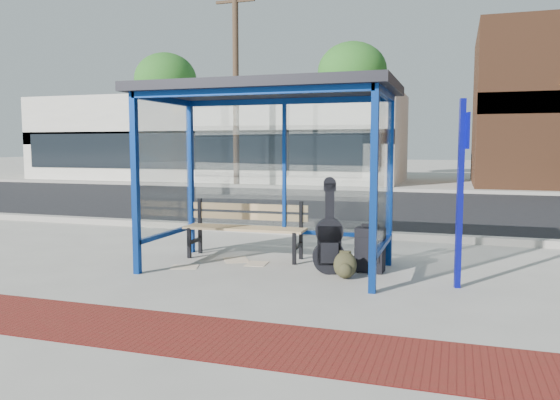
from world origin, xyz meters
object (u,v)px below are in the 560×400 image
(guitar_bag, at_px, (329,241))
(suitcase, at_px, (370,250))
(bench, at_px, (246,226))
(backpack, at_px, (345,266))

(guitar_bag, relative_size, suitcase, 1.84)
(bench, height_order, guitar_bag, guitar_bag)
(bench, distance_m, suitcase, 1.90)
(guitar_bag, bearing_deg, suitcase, 10.56)
(guitar_bag, distance_m, backpack, 0.41)
(bench, xyz_separation_m, suitcase, (1.86, -0.36, -0.18))
(suitcase, height_order, backpack, suitcase)
(bench, distance_m, backpack, 1.84)
(suitcase, distance_m, backpack, 0.52)
(bench, relative_size, suitcase, 2.84)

